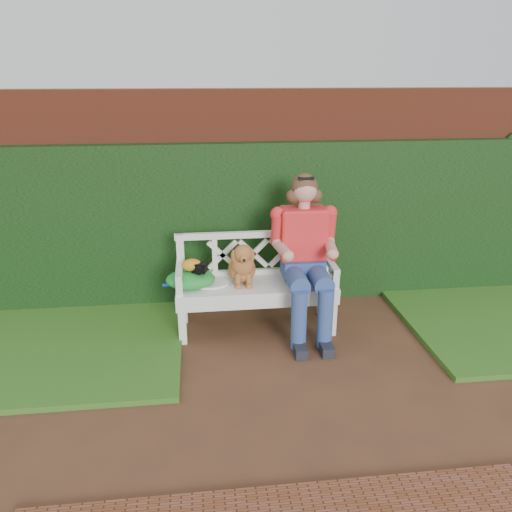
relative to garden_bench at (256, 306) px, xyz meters
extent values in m
plane|color=#4C2C1E|center=(0.39, -1.01, -0.24)|extent=(60.00, 60.00, 0.00)
cube|color=brown|center=(0.39, 0.89, 0.86)|extent=(10.00, 0.30, 2.20)
cube|color=#1D4D19|center=(0.39, 0.67, 0.61)|extent=(10.00, 0.18, 1.70)
cube|color=#235D19|center=(-2.01, -0.11, -0.21)|extent=(2.60, 2.00, 0.05)
cube|color=black|center=(-0.52, -0.04, 0.44)|extent=(0.15, 0.13, 0.08)
ellipsoid|color=orange|center=(-0.59, -0.01, 0.45)|extent=(0.22, 0.19, 0.12)
camera|label=1|loc=(-0.50, -4.30, 2.11)|focal=35.00mm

